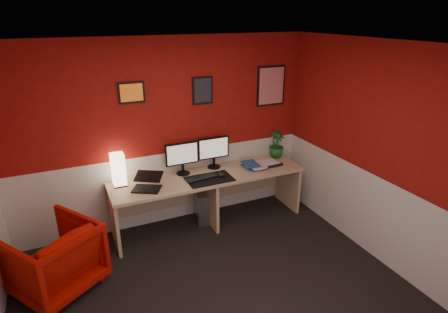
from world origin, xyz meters
TOP-DOWN VIEW (x-y plane):
  - ground at (0.00, 0.00)m, footprint 4.00×3.50m
  - ceiling at (0.00, 0.00)m, footprint 4.00×3.50m
  - wall_back at (0.00, 1.75)m, footprint 4.00×0.01m
  - wall_right at (2.00, 0.00)m, footprint 0.01×3.50m
  - wainscot_back at (0.00, 1.75)m, footprint 4.00×0.01m
  - wainscot_right at (2.00, 0.00)m, footprint 0.01×3.50m
  - desk at (0.47, 1.41)m, footprint 2.60×0.65m
  - shoji_lamp at (-0.66, 1.59)m, footprint 0.16×0.16m
  - laptop at (-0.38, 1.33)m, footprint 0.40×0.36m
  - monitor_left at (0.17, 1.59)m, footprint 0.45×0.06m
  - monitor_right at (0.64, 1.63)m, footprint 0.45×0.06m
  - desk_mat at (0.43, 1.29)m, footprint 0.60×0.38m
  - keyboard at (0.34, 1.35)m, footprint 0.43×0.19m
  - mouse at (0.60, 1.31)m, footprint 0.08×0.11m
  - book_bottom at (1.02, 1.38)m, footprint 0.26×0.32m
  - book_middle at (1.07, 1.37)m, footprint 0.23×0.30m
  - book_top at (0.99, 1.40)m, footprint 0.21×0.28m
  - zen_tray at (1.37, 1.40)m, footprint 0.36×0.26m
  - potted_plant at (1.64, 1.61)m, footprint 0.23×0.23m
  - pc_tower at (0.43, 1.56)m, footprint 0.27×0.48m
  - armchair at (-1.50, 0.88)m, footprint 1.11×1.12m
  - art_left at (-0.39, 1.74)m, footprint 0.32×0.02m
  - art_center at (0.53, 1.74)m, footprint 0.28×0.02m
  - art_right at (1.57, 1.74)m, footprint 0.44×0.02m

SIDE VIEW (x-z plane):
  - ground at x=0.00m, z-range -0.01..0.01m
  - pc_tower at x=0.43m, z-range 0.00..0.45m
  - desk at x=0.47m, z-range 0.00..0.73m
  - armchair at x=-1.50m, z-range 0.00..0.74m
  - wainscot_back at x=0.00m, z-range 0.00..1.00m
  - wainscot_right at x=2.00m, z-range 0.00..1.00m
  - desk_mat at x=0.43m, z-range 0.73..0.74m
  - book_bottom at x=1.02m, z-range 0.73..0.76m
  - keyboard at x=0.34m, z-range 0.74..0.75m
  - zen_tray at x=1.37m, z-range 0.73..0.76m
  - mouse at x=0.60m, z-range 0.74..0.77m
  - book_middle at x=1.07m, z-range 0.76..0.78m
  - book_top at x=0.99m, z-range 0.78..0.80m
  - laptop at x=-0.38m, z-range 0.73..0.95m
  - potted_plant at x=1.64m, z-range 0.73..1.12m
  - shoji_lamp at x=-0.66m, z-range 0.73..1.13m
  - monitor_left at x=0.17m, z-range 0.73..1.31m
  - monitor_right at x=0.64m, z-range 0.73..1.31m
  - wall_back at x=0.00m, z-range 0.00..2.50m
  - wall_right at x=2.00m, z-range 0.00..2.50m
  - art_right at x=1.57m, z-range 1.50..2.06m
  - art_center at x=0.53m, z-range 1.62..1.98m
  - art_left at x=-0.39m, z-range 1.72..1.98m
  - ceiling at x=0.00m, z-range 2.50..2.50m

